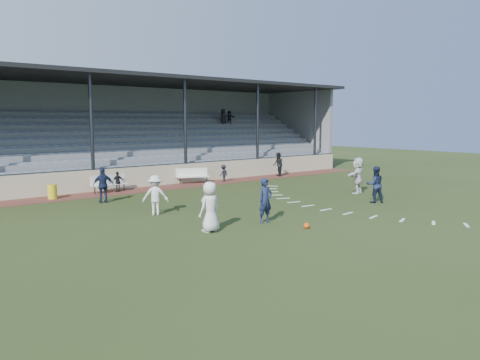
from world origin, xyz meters
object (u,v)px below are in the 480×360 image
(bench_right, at_px, (192,174))
(football, at_px, (307,226))
(official, at_px, (278,164))
(bench_left, at_px, (109,182))
(player_navy_lead, at_px, (265,201))
(player_white_lead, at_px, (210,207))
(trash_bin, at_px, (52,192))

(bench_right, distance_m, football, 13.34)
(football, bearing_deg, official, 50.08)
(bench_left, bearing_deg, player_navy_lead, -84.72)
(bench_right, bearing_deg, bench_left, -159.06)
(football, distance_m, player_white_lead, 3.58)
(player_navy_lead, xyz_separation_m, official, (10.79, 10.62, -0.00))
(player_white_lead, bearing_deg, bench_right, -129.83)
(trash_bin, xyz_separation_m, football, (5.11, -12.42, -0.27))
(official, bearing_deg, bench_left, -64.38)
(trash_bin, xyz_separation_m, official, (15.40, -0.12, 0.48))
(football, bearing_deg, bench_left, 99.02)
(bench_left, height_order, football, bench_left)
(trash_bin, bearing_deg, player_navy_lead, -66.80)
(bench_right, bearing_deg, official, 14.77)
(bench_right, xyz_separation_m, player_white_lead, (-6.50, -11.06, 0.31))
(bench_left, xyz_separation_m, player_white_lead, (-0.98, -10.93, 0.31))
(bench_left, relative_size, football, 9.35)
(bench_right, bearing_deg, player_white_lead, -100.92)
(bench_right, distance_m, player_white_lead, 12.84)
(bench_right, height_order, official, official)
(bench_left, distance_m, football, 12.90)
(bench_right, relative_size, football, 9.37)
(bench_left, xyz_separation_m, trash_bin, (-3.08, -0.31, -0.21))
(trash_bin, relative_size, football, 3.32)
(player_navy_lead, bearing_deg, official, 46.25)
(player_navy_lead, bearing_deg, bench_left, 99.54)
(bench_right, relative_size, official, 1.20)
(player_white_lead, xyz_separation_m, official, (13.29, 10.50, -0.03))
(bench_right, relative_size, trash_bin, 2.82)
(bench_left, height_order, player_navy_lead, player_navy_lead)
(bench_left, bearing_deg, football, -83.53)
(football, bearing_deg, trash_bin, 112.34)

